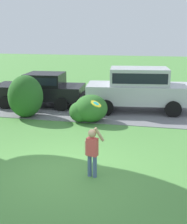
# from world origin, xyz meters

# --- Properties ---
(ground_plane) EXTENTS (80.00, 80.00, 0.00)m
(ground_plane) POSITION_xyz_m (0.00, 0.00, 0.00)
(ground_plane) COLOR #518E42
(driveway_strip) EXTENTS (28.00, 4.40, 0.02)m
(driveway_strip) POSITION_xyz_m (0.00, 6.55, 0.01)
(driveway_strip) COLOR slate
(driveway_strip) RESTS_ON ground
(shrub_near_tree) EXTENTS (1.41, 1.52, 1.74)m
(shrub_near_tree) POSITION_xyz_m (-3.06, 4.68, 0.87)
(shrub_near_tree) COLOR #286023
(shrub_near_tree) RESTS_ON ground
(shrub_centre_left) EXTENTS (1.48, 1.33, 1.07)m
(shrub_centre_left) POSITION_xyz_m (-0.39, 4.56, 0.50)
(shrub_centre_left) COLOR #33702B
(shrub_centre_left) RESTS_ON ground
(parked_sedan) EXTENTS (4.53, 2.37, 1.56)m
(parked_sedan) POSITION_xyz_m (-3.24, 6.74, 0.85)
(parked_sedan) COLOR black
(parked_sedan) RESTS_ON ground
(parked_suv) EXTENTS (4.88, 2.52, 1.92)m
(parked_suv) POSITION_xyz_m (1.36, 6.73, 1.08)
(parked_suv) COLOR silver
(parked_suv) RESTS_ON ground
(child_thrower) EXTENTS (0.47, 0.23, 1.29)m
(child_thrower) POSITION_xyz_m (0.86, -0.07, 0.72)
(child_thrower) COLOR #4C608C
(child_thrower) RESTS_ON ground
(frisbee) EXTENTS (0.27, 0.28, 0.18)m
(frisbee) POSITION_xyz_m (0.80, 0.57, 1.67)
(frisbee) COLOR yellow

